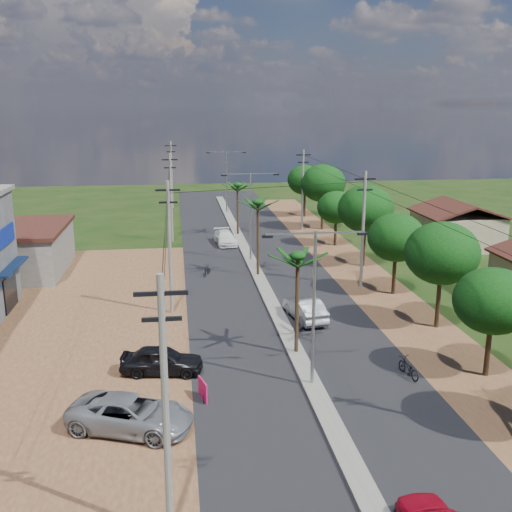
# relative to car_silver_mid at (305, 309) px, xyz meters

# --- Properties ---
(ground) EXTENTS (160.00, 160.00, 0.00)m
(ground) POSITION_rel_car_silver_mid_xyz_m (-1.67, -9.42, -0.75)
(ground) COLOR black
(ground) RESTS_ON ground
(road) EXTENTS (12.00, 110.00, 0.04)m
(road) POSITION_rel_car_silver_mid_xyz_m (-1.67, 5.58, -0.73)
(road) COLOR black
(road) RESTS_ON ground
(median) EXTENTS (1.00, 90.00, 0.18)m
(median) POSITION_rel_car_silver_mid_xyz_m (-1.67, 8.58, -0.66)
(median) COLOR #605E56
(median) RESTS_ON ground
(dirt_lot_west) EXTENTS (18.00, 46.00, 0.04)m
(dirt_lot_west) POSITION_rel_car_silver_mid_xyz_m (-16.67, -1.42, -0.73)
(dirt_lot_west) COLOR #56321D
(dirt_lot_west) RESTS_ON ground
(dirt_shoulder_east) EXTENTS (5.00, 90.00, 0.03)m
(dirt_shoulder_east) POSITION_rel_car_silver_mid_xyz_m (6.83, 5.58, -0.74)
(dirt_shoulder_east) COLOR #56321D
(dirt_shoulder_east) RESTS_ON ground
(low_shed) EXTENTS (10.40, 10.40, 3.95)m
(low_shed) POSITION_rel_car_silver_mid_xyz_m (-22.67, 14.58, 1.21)
(low_shed) COLOR #605E56
(low_shed) RESTS_ON ground
(house_east_far) EXTENTS (7.60, 7.50, 4.60)m
(house_east_far) POSITION_rel_car_silver_mid_xyz_m (19.33, 18.58, 1.64)
(house_east_far) COLOR gray
(house_east_far) RESTS_ON ground
(tree_east_b) EXTENTS (4.00, 4.00, 5.83)m
(tree_east_b) POSITION_rel_car_silver_mid_xyz_m (7.63, -9.42, 3.36)
(tree_east_b) COLOR black
(tree_east_b) RESTS_ON ground
(tree_east_c) EXTENTS (4.60, 4.60, 6.83)m
(tree_east_c) POSITION_rel_car_silver_mid_xyz_m (8.03, -2.42, 4.11)
(tree_east_c) COLOR black
(tree_east_c) RESTS_ON ground
(tree_east_d) EXTENTS (4.20, 4.20, 6.13)m
(tree_east_d) POSITION_rel_car_silver_mid_xyz_m (7.73, 4.58, 3.59)
(tree_east_d) COLOR black
(tree_east_d) RESTS_ON ground
(tree_east_e) EXTENTS (4.80, 4.80, 7.14)m
(tree_east_e) POSITION_rel_car_silver_mid_xyz_m (7.93, 12.58, 4.34)
(tree_east_e) COLOR black
(tree_east_e) RESTS_ON ground
(tree_east_f) EXTENTS (3.80, 3.80, 5.52)m
(tree_east_f) POSITION_rel_car_silver_mid_xyz_m (7.53, 20.58, 3.14)
(tree_east_f) COLOR black
(tree_east_f) RESTS_ON ground
(tree_east_g) EXTENTS (5.00, 5.00, 7.38)m
(tree_east_g) POSITION_rel_car_silver_mid_xyz_m (8.13, 28.58, 4.49)
(tree_east_g) COLOR black
(tree_east_g) RESTS_ON ground
(tree_east_h) EXTENTS (4.40, 4.40, 6.52)m
(tree_east_h) POSITION_rel_car_silver_mid_xyz_m (7.83, 36.58, 3.89)
(tree_east_h) COLOR black
(tree_east_h) RESTS_ON ground
(palm_median_near) EXTENTS (2.00, 2.00, 6.15)m
(palm_median_near) POSITION_rel_car_silver_mid_xyz_m (-1.67, -5.42, 4.78)
(palm_median_near) COLOR black
(palm_median_near) RESTS_ON ground
(palm_median_mid) EXTENTS (2.00, 2.00, 6.55)m
(palm_median_mid) POSITION_rel_car_silver_mid_xyz_m (-1.67, 10.58, 5.15)
(palm_median_mid) COLOR black
(palm_median_mid) RESTS_ON ground
(palm_median_far) EXTENTS (2.00, 2.00, 5.85)m
(palm_median_far) POSITION_rel_car_silver_mid_xyz_m (-1.67, 26.58, 4.51)
(palm_median_far) COLOR black
(palm_median_far) RESTS_ON ground
(streetlight_near) EXTENTS (5.10, 0.18, 8.00)m
(streetlight_near) POSITION_rel_car_silver_mid_xyz_m (-1.67, -9.42, 4.03)
(streetlight_near) COLOR gray
(streetlight_near) RESTS_ON ground
(streetlight_mid) EXTENTS (5.10, 0.18, 8.00)m
(streetlight_mid) POSITION_rel_car_silver_mid_xyz_m (-1.67, 15.58, 4.03)
(streetlight_mid) COLOR gray
(streetlight_mid) RESTS_ON ground
(streetlight_far) EXTENTS (5.10, 0.18, 8.00)m
(streetlight_far) POSITION_rel_car_silver_mid_xyz_m (-1.67, 40.58, 4.03)
(streetlight_far) COLOR gray
(streetlight_far) RESTS_ON ground
(utility_pole_w_a) EXTENTS (1.60, 0.24, 9.00)m
(utility_pole_w_a) POSITION_rel_car_silver_mid_xyz_m (-8.67, -19.42, 4.01)
(utility_pole_w_a) COLOR #605E56
(utility_pole_w_a) RESTS_ON ground
(utility_pole_w_b) EXTENTS (1.60, 0.24, 9.00)m
(utility_pole_w_b) POSITION_rel_car_silver_mid_xyz_m (-8.67, 2.58, 4.01)
(utility_pole_w_b) COLOR #605E56
(utility_pole_w_b) RESTS_ON ground
(utility_pole_w_c) EXTENTS (1.60, 0.24, 9.00)m
(utility_pole_w_c) POSITION_rel_car_silver_mid_xyz_m (-8.67, 24.58, 4.01)
(utility_pole_w_c) COLOR #605E56
(utility_pole_w_c) RESTS_ON ground
(utility_pole_w_d) EXTENTS (1.60, 0.24, 9.00)m
(utility_pole_w_d) POSITION_rel_car_silver_mid_xyz_m (-8.67, 45.58, 4.01)
(utility_pole_w_d) COLOR #605E56
(utility_pole_w_d) RESTS_ON ground
(utility_pole_e_b) EXTENTS (1.60, 0.24, 9.00)m
(utility_pole_e_b) POSITION_rel_car_silver_mid_xyz_m (5.83, 6.58, 4.01)
(utility_pole_e_b) COLOR #605E56
(utility_pole_e_b) RESTS_ON ground
(utility_pole_e_c) EXTENTS (1.60, 0.24, 9.00)m
(utility_pole_e_c) POSITION_rel_car_silver_mid_xyz_m (5.83, 28.58, 4.01)
(utility_pole_e_c) COLOR #605E56
(utility_pole_e_c) RESTS_ON ground
(car_silver_mid) EXTENTS (2.28, 4.75, 1.50)m
(car_silver_mid) POSITION_rel_car_silver_mid_xyz_m (0.00, 0.00, 0.00)
(car_silver_mid) COLOR gray
(car_silver_mid) RESTS_ON ground
(car_white_far) EXTENTS (2.31, 4.79, 1.34)m
(car_white_far) POSITION_rel_car_silver_mid_xyz_m (-3.38, 22.43, -0.08)
(car_white_far) COLOR silver
(car_white_far) RESTS_ON ground
(car_parked_silver) EXTENTS (5.99, 4.27, 1.51)m
(car_parked_silver) POSITION_rel_car_silver_mid_xyz_m (-10.39, -12.50, 0.01)
(car_parked_silver) COLOR gray
(car_parked_silver) RESTS_ON ground
(car_parked_dark) EXTENTS (4.50, 2.33, 1.46)m
(car_parked_dark) POSITION_rel_car_silver_mid_xyz_m (-9.17, -6.93, -0.02)
(car_parked_dark) COLOR black
(car_parked_dark) RESTS_ON ground
(moto_rider_east) EXTENTS (0.97, 1.93, 0.97)m
(moto_rider_east) POSITION_rel_car_silver_mid_xyz_m (3.53, -9.05, -0.27)
(moto_rider_east) COLOR black
(moto_rider_east) RESTS_ON ground
(moto_rider_west_a) EXTENTS (1.05, 1.66, 0.82)m
(moto_rider_west_a) POSITION_rel_car_silver_mid_xyz_m (-5.85, 11.32, -0.34)
(moto_rider_west_a) COLOR black
(moto_rider_west_a) RESTS_ON ground
(moto_rider_west_b) EXTENTS (1.08, 1.68, 0.98)m
(moto_rider_west_b) POSITION_rel_car_silver_mid_xyz_m (-3.76, 24.68, -0.26)
(moto_rider_west_b) COLOR black
(moto_rider_west_b) RESTS_ON ground
(roadside_sign) EXTENTS (0.40, 1.19, 1.01)m
(roadside_sign) POSITION_rel_car_silver_mid_xyz_m (-7.17, -10.10, -0.25)
(roadside_sign) COLOR #BC114E
(roadside_sign) RESTS_ON ground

